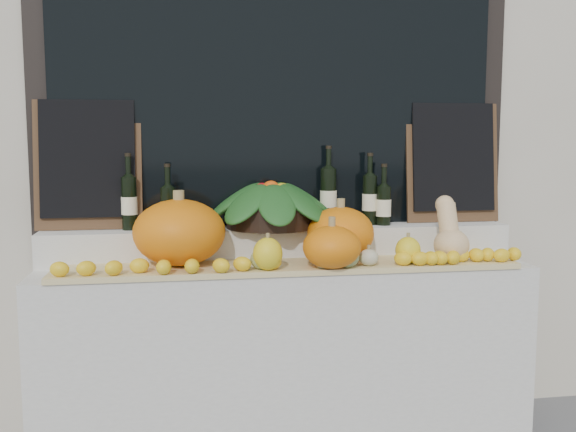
{
  "coord_description": "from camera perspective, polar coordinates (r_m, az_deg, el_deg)",
  "views": [
    {
      "loc": [
        -0.47,
        -1.44,
        1.47
      ],
      "look_at": [
        0.0,
        1.45,
        1.12
      ],
      "focal_mm": 40.0,
      "sensor_mm": 36.0,
      "label": 1
    }
  ],
  "objects": [
    {
      "name": "produce_bowl",
      "position": [
        3.14,
        -1.51,
        1.06
      ],
      "size": [
        0.67,
        0.67,
        0.24
      ],
      "color": "black",
      "rests_on": "rear_tier"
    },
    {
      "name": "pumpkin_left",
      "position": [
        2.92,
        -9.64,
        -1.45
      ],
      "size": [
        0.42,
        0.42,
        0.3
      ],
      "primitive_type": "ellipsoid",
      "rotation": [
        0.0,
        0.0,
        0.0
      ],
      "color": "orange",
      "rests_on": "straw_bedding"
    },
    {
      "name": "wine_bottle_far_left",
      "position": [
        3.15,
        -13.93,
        1.19
      ],
      "size": [
        0.08,
        0.08,
        0.37
      ],
      "color": "black",
      "rests_on": "rear_tier"
    },
    {
      "name": "display_sill",
      "position": [
        3.17,
        -0.22,
        -12.13
      ],
      "size": [
        2.3,
        0.55,
        0.88
      ],
      "primitive_type": "cube",
      "color": "silver",
      "rests_on": "ground"
    },
    {
      "name": "pumpkin_center",
      "position": [
        2.83,
        3.91,
        -2.77
      ],
      "size": [
        0.32,
        0.32,
        0.19
      ],
      "primitive_type": "ellipsoid",
      "rotation": [
        0.0,
        0.0,
        0.26
      ],
      "color": "orange",
      "rests_on": "straw_bedding"
    },
    {
      "name": "straw_bedding",
      "position": [
        2.93,
        0.16,
        -4.53
      ],
      "size": [
        2.1,
        0.32,
        0.02
      ],
      "primitive_type": "cube",
      "color": "tan",
      "rests_on": "display_sill"
    },
    {
      "name": "rear_tier",
      "position": [
        3.19,
        -0.65,
        -2.38
      ],
      "size": [
        2.3,
        0.25,
        0.16
      ],
      "primitive_type": "cube",
      "color": "silver",
      "rests_on": "display_sill"
    },
    {
      "name": "lemon_heap",
      "position": [
        2.82,
        0.53,
        -4.08
      ],
      "size": [
        2.2,
        0.16,
        0.06
      ],
      "primitive_type": null,
      "color": "yellow",
      "rests_on": "straw_bedding"
    },
    {
      "name": "pumpkin_right",
      "position": [
        3.04,
        4.7,
        -1.53
      ],
      "size": [
        0.41,
        0.41,
        0.25
      ],
      "primitive_type": "ellipsoid",
      "rotation": [
        0.0,
        0.0,
        0.4
      ],
      "color": "orange",
      "rests_on": "straw_bedding"
    },
    {
      "name": "chalkboard_left",
      "position": [
        3.21,
        -17.36,
        4.6
      ],
      "size": [
        0.5,
        0.1,
        0.62
      ],
      "rotation": [
        -0.12,
        0.0,
        0.0
      ],
      "color": "#4C331E",
      "rests_on": "rear_tier"
    },
    {
      "name": "wine_bottle_near_right",
      "position": [
        3.27,
        7.26,
        1.51
      ],
      "size": [
        0.08,
        0.08,
        0.36
      ],
      "color": "black",
      "rests_on": "rear_tier"
    },
    {
      "name": "storefront_facade",
      "position": [
        3.79,
        -2.04,
        18.61
      ],
      "size": [
        7.0,
        0.94,
        4.5
      ],
      "color": "beige",
      "rests_on": "ground"
    },
    {
      "name": "wine_bottle_tall",
      "position": [
        3.24,
        3.61,
        1.79
      ],
      "size": [
        0.08,
        0.08,
        0.4
      ],
      "color": "black",
      "rests_on": "rear_tier"
    },
    {
      "name": "butternut_squash",
      "position": [
        3.11,
        14.19,
        -1.63
      ],
      "size": [
        0.17,
        0.22,
        0.3
      ],
      "color": "#E9BE89",
      "rests_on": "straw_bedding"
    },
    {
      "name": "decorative_gourds",
      "position": [
        2.85,
        3.36,
        -3.46
      ],
      "size": [
        0.79,
        0.18,
        0.17
      ],
      "color": "#3C681F",
      "rests_on": "straw_bedding"
    },
    {
      "name": "wine_bottle_near_left",
      "position": [
        3.12,
        -10.61,
        0.75
      ],
      "size": [
        0.08,
        0.08,
        0.32
      ],
      "color": "black",
      "rests_on": "rear_tier"
    },
    {
      "name": "wine_bottle_far_right",
      "position": [
        3.27,
        8.49,
        1.0
      ],
      "size": [
        0.08,
        0.08,
        0.31
      ],
      "color": "black",
      "rests_on": "rear_tier"
    },
    {
      "name": "chalkboard_right",
      "position": [
        3.47,
        14.43,
        4.83
      ],
      "size": [
        0.5,
        0.1,
        0.62
      ],
      "rotation": [
        -0.12,
        0.0,
        0.0
      ],
      "color": "#4C331E",
      "rests_on": "rear_tier"
    }
  ]
}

